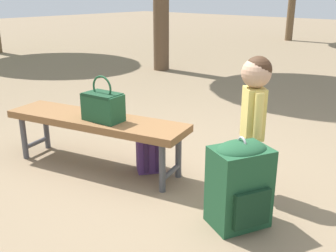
{
  "coord_description": "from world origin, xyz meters",
  "views": [
    {
      "loc": [
        1.91,
        -2.1,
        1.44
      ],
      "look_at": [
        -0.0,
        0.06,
        0.45
      ],
      "focal_mm": 42.16,
      "sensor_mm": 36.0,
      "label": 1
    }
  ],
  "objects_px": {
    "backpack_large": "(240,182)",
    "backpack_small": "(150,150)",
    "handbag": "(103,105)",
    "park_bench": "(96,124)",
    "child_standing": "(254,104)"
  },
  "relations": [
    {
      "from": "park_bench",
      "to": "child_standing",
      "type": "height_order",
      "value": "child_standing"
    },
    {
      "from": "park_bench",
      "to": "backpack_small",
      "type": "relative_size",
      "value": 4.42
    },
    {
      "from": "handbag",
      "to": "child_standing",
      "type": "distance_m",
      "value": 1.19
    },
    {
      "from": "handbag",
      "to": "backpack_large",
      "type": "distance_m",
      "value": 1.28
    },
    {
      "from": "park_bench",
      "to": "child_standing",
      "type": "relative_size",
      "value": 1.61
    },
    {
      "from": "backpack_small",
      "to": "child_standing",
      "type": "bearing_deg",
      "value": 14.74
    },
    {
      "from": "backpack_large",
      "to": "backpack_small",
      "type": "xyz_separation_m",
      "value": [
        -0.98,
        0.2,
        -0.11
      ]
    },
    {
      "from": "child_standing",
      "to": "backpack_large",
      "type": "relative_size",
      "value": 1.7
    },
    {
      "from": "handbag",
      "to": "backpack_large",
      "type": "bearing_deg",
      "value": 2.58
    },
    {
      "from": "park_bench",
      "to": "backpack_large",
      "type": "distance_m",
      "value": 1.37
    },
    {
      "from": "park_bench",
      "to": "handbag",
      "type": "bearing_deg",
      "value": -3.32
    },
    {
      "from": "handbag",
      "to": "backpack_large",
      "type": "xyz_separation_m",
      "value": [
        1.25,
        0.06,
        -0.28
      ]
    },
    {
      "from": "park_bench",
      "to": "backpack_large",
      "type": "xyz_separation_m",
      "value": [
        1.37,
        0.05,
        -0.09
      ]
    },
    {
      "from": "backpack_small",
      "to": "backpack_large",
      "type": "bearing_deg",
      "value": -11.62
    },
    {
      "from": "handbag",
      "to": "child_standing",
      "type": "bearing_deg",
      "value": 23.61
    }
  ]
}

